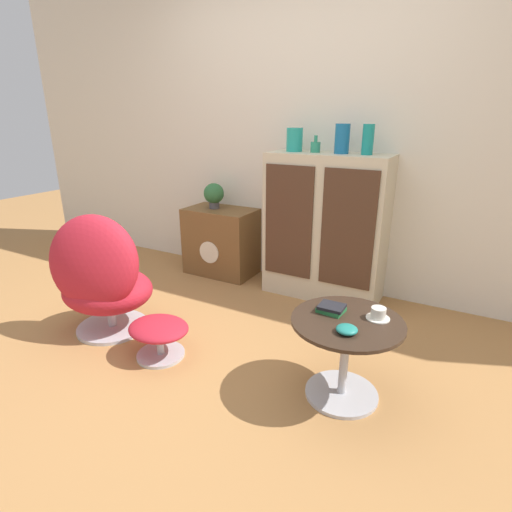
# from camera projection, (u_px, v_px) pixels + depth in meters

# --- Properties ---
(ground_plane) EXTENTS (12.00, 12.00, 0.00)m
(ground_plane) POSITION_uv_depth(u_px,v_px,m) (190.00, 373.00, 2.31)
(ground_plane) COLOR #A87542
(wall_back) EXTENTS (6.40, 0.06, 2.60)m
(wall_back) POSITION_uv_depth(u_px,v_px,m) (306.00, 129.00, 3.21)
(wall_back) COLOR silver
(wall_back) RESTS_ON ground_plane
(sideboard) EXTENTS (0.93, 0.39, 1.14)m
(sideboard) POSITION_uv_depth(u_px,v_px,m) (325.00, 227.00, 3.14)
(sideboard) COLOR beige
(sideboard) RESTS_ON ground_plane
(tv_console) EXTENTS (0.63, 0.40, 0.61)m
(tv_console) POSITION_uv_depth(u_px,v_px,m) (221.00, 241.00, 3.68)
(tv_console) COLOR brown
(tv_console) RESTS_ON ground_plane
(egg_chair) EXTENTS (0.75, 0.71, 0.85)m
(egg_chair) POSITION_uv_depth(u_px,v_px,m) (101.00, 278.00, 2.61)
(egg_chair) COLOR #B7B7BC
(egg_chair) RESTS_ON ground_plane
(ottoman) EXTENTS (0.38, 0.32, 0.24)m
(ottoman) POSITION_uv_depth(u_px,v_px,m) (159.00, 332.00, 2.41)
(ottoman) COLOR #B7B7BC
(ottoman) RESTS_ON ground_plane
(coffee_table) EXTENTS (0.56, 0.56, 0.45)m
(coffee_table) POSITION_uv_depth(u_px,v_px,m) (345.00, 348.00, 2.03)
(coffee_table) COLOR #B7B7BC
(coffee_table) RESTS_ON ground_plane
(vase_leftmost) EXTENTS (0.12, 0.12, 0.18)m
(vase_leftmost) POSITION_uv_depth(u_px,v_px,m) (295.00, 140.00, 3.05)
(vase_leftmost) COLOR teal
(vase_leftmost) RESTS_ON sideboard
(vase_inner_left) EXTENTS (0.07, 0.07, 0.12)m
(vase_inner_left) POSITION_uv_depth(u_px,v_px,m) (315.00, 147.00, 2.99)
(vase_inner_left) COLOR #2D8E6B
(vase_inner_left) RESTS_ON sideboard
(vase_inner_right) EXTENTS (0.11, 0.11, 0.21)m
(vase_inner_right) POSITION_uv_depth(u_px,v_px,m) (342.00, 139.00, 2.88)
(vase_inner_right) COLOR #196699
(vase_inner_right) RESTS_ON sideboard
(vase_rightmost) EXTENTS (0.08, 0.08, 0.21)m
(vase_rightmost) POSITION_uv_depth(u_px,v_px,m) (368.00, 140.00, 2.80)
(vase_rightmost) COLOR teal
(vase_rightmost) RESTS_ON sideboard
(potted_plant) EXTENTS (0.18, 0.18, 0.23)m
(potted_plant) POSITION_uv_depth(u_px,v_px,m) (214.00, 194.00, 3.57)
(potted_plant) COLOR #4C4C51
(potted_plant) RESTS_ON tv_console
(teacup) EXTENTS (0.12, 0.12, 0.06)m
(teacup) POSITION_uv_depth(u_px,v_px,m) (378.00, 314.00, 1.98)
(teacup) COLOR silver
(teacup) RESTS_ON coffee_table
(book_stack) EXTENTS (0.14, 0.12, 0.04)m
(book_stack) POSITION_uv_depth(u_px,v_px,m) (331.00, 308.00, 2.05)
(book_stack) COLOR #237038
(book_stack) RESTS_ON coffee_table
(bowl) EXTENTS (0.10, 0.10, 0.04)m
(bowl) POSITION_uv_depth(u_px,v_px,m) (347.00, 329.00, 1.85)
(bowl) COLOR #1E7A70
(bowl) RESTS_ON coffee_table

